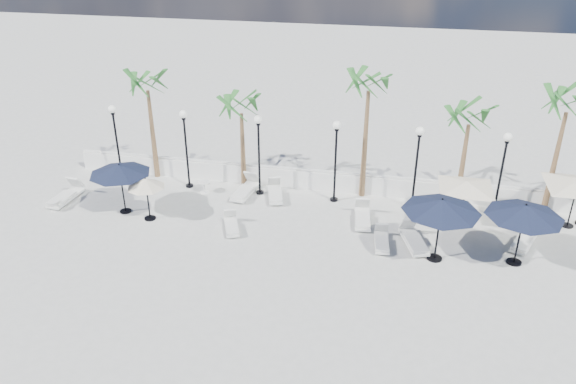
% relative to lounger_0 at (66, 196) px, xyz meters
% --- Properties ---
extents(ground, '(100.00, 100.00, 0.00)m').
position_rel_lounger_0_xyz_m(ground, '(12.00, -3.95, -0.26)').
color(ground, '#A1A29C').
rests_on(ground, ground).
extents(balustrade, '(26.00, 0.30, 1.01)m').
position_rel_lounger_0_xyz_m(balustrade, '(12.00, 3.55, 0.20)').
color(balustrade, silver).
rests_on(balustrade, ground).
extents(lamppost_0, '(0.36, 0.36, 3.84)m').
position_rel_lounger_0_xyz_m(lamppost_0, '(1.50, 2.55, 2.23)').
color(lamppost_0, black).
rests_on(lamppost_0, ground).
extents(lamppost_1, '(0.36, 0.36, 3.84)m').
position_rel_lounger_0_xyz_m(lamppost_1, '(5.00, 2.55, 2.23)').
color(lamppost_1, black).
rests_on(lamppost_1, ground).
extents(lamppost_2, '(0.36, 0.36, 3.84)m').
position_rel_lounger_0_xyz_m(lamppost_2, '(8.50, 2.55, 2.23)').
color(lamppost_2, black).
rests_on(lamppost_2, ground).
extents(lamppost_3, '(0.36, 0.36, 3.84)m').
position_rel_lounger_0_xyz_m(lamppost_3, '(12.00, 2.55, 2.23)').
color(lamppost_3, black).
rests_on(lamppost_3, ground).
extents(lamppost_4, '(0.36, 0.36, 3.84)m').
position_rel_lounger_0_xyz_m(lamppost_4, '(15.50, 2.55, 2.23)').
color(lamppost_4, black).
rests_on(lamppost_4, ground).
extents(lamppost_5, '(0.36, 0.36, 3.84)m').
position_rel_lounger_0_xyz_m(lamppost_5, '(19.00, 2.55, 2.23)').
color(lamppost_5, black).
rests_on(lamppost_5, ground).
extents(palm_0, '(2.60, 2.60, 5.50)m').
position_rel_lounger_0_xyz_m(palm_0, '(3.00, 3.35, 4.27)').
color(palm_0, brown).
rests_on(palm_0, ground).
extents(palm_1, '(2.60, 2.60, 4.70)m').
position_rel_lounger_0_xyz_m(palm_1, '(7.50, 3.35, 3.49)').
color(palm_1, brown).
rests_on(palm_1, ground).
extents(palm_2, '(2.60, 2.60, 6.10)m').
position_rel_lounger_0_xyz_m(palm_2, '(13.20, 3.35, 4.85)').
color(palm_2, brown).
rests_on(palm_2, ground).
extents(palm_3, '(2.60, 2.60, 4.90)m').
position_rel_lounger_0_xyz_m(palm_3, '(17.50, 3.35, 3.69)').
color(palm_3, brown).
rests_on(palm_3, ground).
extents(palm_4, '(2.60, 2.60, 5.70)m').
position_rel_lounger_0_xyz_m(palm_4, '(21.20, 3.35, 4.46)').
color(palm_4, brown).
rests_on(palm_4, ground).
extents(lounger_0, '(0.80, 2.14, 0.79)m').
position_rel_lounger_0_xyz_m(lounger_0, '(0.00, 0.00, 0.00)').
color(lounger_0, silver).
rests_on(lounger_0, ground).
extents(lounger_1, '(0.94, 2.17, 0.79)m').
position_rel_lounger_0_xyz_m(lounger_1, '(7.87, 2.27, -0.00)').
color(lounger_1, silver).
rests_on(lounger_1, ground).
extents(lounger_2, '(1.11, 1.99, 0.71)m').
position_rel_lounger_0_xyz_m(lounger_2, '(9.30, 2.27, -0.03)').
color(lounger_2, silver).
rests_on(lounger_2, ground).
extents(lounger_3, '(1.10, 1.72, 0.61)m').
position_rel_lounger_0_xyz_m(lounger_3, '(8.17, -0.93, -0.06)').
color(lounger_3, silver).
rests_on(lounger_3, ground).
extents(lounger_4, '(0.85, 2.04, 0.74)m').
position_rel_lounger_0_xyz_m(lounger_4, '(13.45, 0.82, -0.02)').
color(lounger_4, silver).
rests_on(lounger_4, ground).
extents(lounger_5, '(1.31, 1.98, 0.71)m').
position_rel_lounger_0_xyz_m(lounger_5, '(19.88, 0.27, -0.03)').
color(lounger_5, silver).
rests_on(lounger_5, ground).
extents(lounger_6, '(0.71, 1.73, 0.63)m').
position_rel_lounger_0_xyz_m(lounger_6, '(14.37, -0.88, -0.05)').
color(lounger_6, silver).
rests_on(lounger_6, ground).
extents(lounger_7, '(1.26, 2.16, 0.77)m').
position_rel_lounger_0_xyz_m(lounger_7, '(15.60, -0.62, -0.01)').
color(lounger_7, silver).
rests_on(lounger_7, ground).
extents(side_table_0, '(0.46, 0.46, 0.44)m').
position_rel_lounger_0_xyz_m(side_table_0, '(-0.00, -0.92, 0.00)').
color(side_table_0, silver).
rests_on(side_table_0, ground).
extents(side_table_1, '(0.57, 0.57, 0.56)m').
position_rel_lounger_0_xyz_m(side_table_1, '(5.92, 2.10, 0.07)').
color(side_table_1, silver).
rests_on(side_table_1, ground).
extents(side_table_2, '(0.45, 0.45, 0.44)m').
position_rel_lounger_0_xyz_m(side_table_2, '(16.74, 1.07, 0.00)').
color(side_table_2, silver).
rests_on(side_table_2, ground).
extents(parasol_navy_left, '(2.63, 2.63, 2.32)m').
position_rel_lounger_0_xyz_m(parasol_navy_left, '(3.13, -0.40, 1.78)').
color(parasol_navy_left, black).
rests_on(parasol_navy_left, ground).
extents(parasol_navy_mid, '(2.82, 2.82, 2.53)m').
position_rel_lounger_0_xyz_m(parasol_navy_mid, '(19.35, -1.10, 1.96)').
color(parasol_navy_mid, black).
rests_on(parasol_navy_mid, ground).
extents(parasol_navy_right, '(2.92, 2.92, 2.61)m').
position_rel_lounger_0_xyz_m(parasol_navy_right, '(16.41, -1.44, 2.03)').
color(parasol_navy_right, black).
rests_on(parasol_navy_right, ground).
extents(parasol_cream_sq_b, '(4.30, 4.30, 2.15)m').
position_rel_lounger_0_xyz_m(parasol_cream_sq_b, '(17.54, 1.55, 1.72)').
color(parasol_cream_sq_b, black).
rests_on(parasol_cream_sq_b, ground).
extents(parasol_cream_small, '(1.61, 1.61, 1.97)m').
position_rel_lounger_0_xyz_m(parasol_cream_small, '(4.46, -0.77, 1.42)').
color(parasol_cream_small, black).
rests_on(parasol_cream_small, ground).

